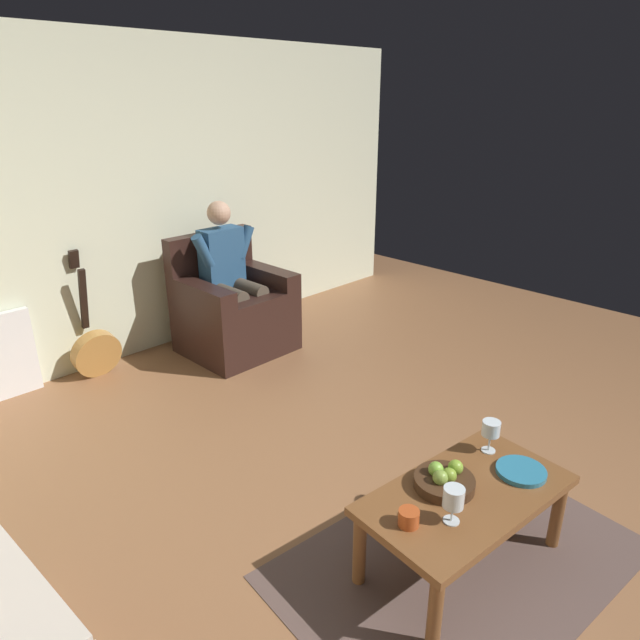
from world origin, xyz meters
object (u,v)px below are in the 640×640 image
armchair (233,311)px  candle_jar (409,518)px  person_seated (231,273)px  wine_glass_far (491,430)px  wine_glass_near (453,499)px  coffee_table (466,502)px  decorative_dish (521,471)px  fruit_bowl (445,480)px  guitar (96,349)px

armchair → candle_jar: bearing=67.0°
person_seated → wine_glass_far: bearing=80.9°
armchair → wine_glass_near: (0.97, 2.78, 0.17)m
coffee_table → decorative_dish: (-0.29, 0.11, 0.07)m
armchair → fruit_bowl: 2.76m
armchair → fruit_bowl: bearing=72.8°
coffee_table → guitar: size_ratio=1.05×
coffee_table → wine_glass_near: (0.22, 0.06, 0.17)m
armchair → person_seated: (-0.00, 0.01, 0.34)m
armchair → wine_glass_far: 2.67m
coffee_table → fruit_bowl: 0.14m
person_seated → candle_jar: (1.11, 2.66, -0.24)m
wine_glass_near → candle_jar: wine_glass_near is taller
decorative_dish → person_seated: bearing=-99.1°
armchair → candle_jar: size_ratio=11.21×
guitar → candle_jar: bearing=89.3°
armchair → fruit_bowl: size_ratio=3.58×
armchair → wine_glass_near: bearing=70.4°
wine_glass_far → armchair: bearing=-98.6°
person_seated → decorative_dish: (0.46, 2.83, -0.27)m
fruit_bowl → decorative_dish: fruit_bowl is taller
person_seated → wine_glass_near: (0.97, 2.78, -0.16)m
armchair → person_seated: 0.34m
decorative_dish → guitar: bearing=-79.1°
person_seated → coffee_table: (0.75, 2.72, -0.34)m
person_seated → candle_jar: size_ratio=14.43×
coffee_table → fruit_bowl: size_ratio=3.81×
wine_glass_near → wine_glass_far: bearing=-165.3°
fruit_bowl → candle_jar: size_ratio=3.13×
guitar → wine_glass_far: guitar is taller
wine_glass_near → wine_glass_far: size_ratio=0.99×
person_seated → wine_glass_near: size_ratio=7.60×
coffee_table → wine_glass_far: 0.41m
wine_glass_far → candle_jar: wine_glass_far is taller
wine_glass_near → wine_glass_far: 0.59m
armchair → guitar: (1.07, -0.36, -0.13)m
fruit_bowl → candle_jar: (0.32, 0.03, -0.00)m
person_seated → guitar: 1.22m
armchair → candle_jar: 2.89m
decorative_dish → candle_jar: (0.65, -0.17, 0.02)m
guitar → wine_glass_near: guitar is taller
person_seated → armchair: bearing=-90.0°
decorative_dish → wine_glass_near: bearing=-6.1°
guitar → wine_glass_near: bearing=91.9°
guitar → decorative_dish: guitar is taller
wine_glass_near → guitar: bearing=-88.1°
coffee_table → fruit_bowl: (0.05, -0.09, 0.10)m
armchair → candle_jar: (1.11, 2.67, 0.10)m
wine_glass_far → person_seated: bearing=-98.6°
coffee_table → fruit_bowl: fruit_bowl is taller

